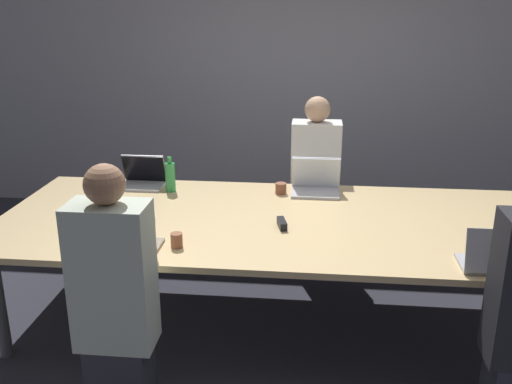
% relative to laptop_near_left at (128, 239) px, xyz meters
% --- Properties ---
extents(ground_plane, '(24.00, 24.00, 0.00)m').
position_rel_laptop_near_left_xyz_m(ground_plane, '(0.94, 0.59, -0.84)').
color(ground_plane, '#2D2D38').
extents(curtain_wall, '(12.00, 0.06, 2.80)m').
position_rel_laptop_near_left_xyz_m(curtain_wall, '(0.94, 2.93, 0.56)').
color(curtain_wall, '#9999A3').
rests_on(curtain_wall, ground_plane).
extents(conference_table, '(3.96, 1.54, 0.77)m').
position_rel_laptop_near_left_xyz_m(conference_table, '(0.94, 0.59, -0.11)').
color(conference_table, '#D6B77F').
rests_on(conference_table, ground_plane).
extents(laptop_near_left, '(0.36, 0.22, 0.23)m').
position_rel_laptop_near_left_xyz_m(laptop_near_left, '(0.00, 0.00, 0.00)').
color(laptop_near_left, gray).
rests_on(laptop_near_left, conference_table).
extents(person_near_left, '(0.40, 0.24, 1.42)m').
position_rel_laptop_near_left_xyz_m(person_near_left, '(0.07, -0.46, -0.15)').
color(person_near_left, '#2D2D38').
rests_on(person_near_left, ground_plane).
extents(cup_near_left, '(0.07, 0.07, 0.09)m').
position_rel_laptop_near_left_xyz_m(cup_near_left, '(0.27, 0.07, -0.02)').
color(cup_near_left, brown).
rests_on(cup_near_left, conference_table).
extents(laptop_far_left, '(0.33, 0.25, 0.25)m').
position_rel_laptop_near_left_xyz_m(laptop_far_left, '(-0.26, 1.19, 0.00)').
color(laptop_far_left, '#B7B7BC').
rests_on(laptop_far_left, conference_table).
extents(cup_far_left, '(0.08, 0.08, 0.09)m').
position_rel_laptop_near_left_xyz_m(cup_far_left, '(-0.50, 1.13, -0.02)').
color(cup_far_left, '#232328').
rests_on(cup_far_left, conference_table).
extents(bottle_far_left, '(0.08, 0.08, 0.27)m').
position_rel_laptop_near_left_xyz_m(bottle_far_left, '(-0.02, 1.08, 0.05)').
color(bottle_far_left, green).
rests_on(bottle_far_left, conference_table).
extents(laptop_far_center, '(0.36, 0.27, 0.27)m').
position_rel_laptop_near_left_xyz_m(laptop_far_center, '(1.07, 1.17, 0.01)').
color(laptop_far_center, '#B7B7BC').
rests_on(laptop_far_center, conference_table).
extents(person_far_center, '(0.40, 0.24, 1.43)m').
position_rel_laptop_near_left_xyz_m(person_far_center, '(1.07, 1.61, -0.15)').
color(person_far_center, '#2D2D38').
rests_on(person_far_center, ground_plane).
extents(cup_far_center, '(0.08, 0.08, 0.08)m').
position_rel_laptop_near_left_xyz_m(cup_far_center, '(0.82, 1.11, -0.03)').
color(cup_far_center, brown).
rests_on(cup_far_center, conference_table).
extents(laptop_near_right, '(0.34, 0.25, 0.25)m').
position_rel_laptop_near_left_xyz_m(laptop_near_right, '(2.03, -0.05, 0.01)').
color(laptop_near_right, '#B7B7BC').
rests_on(laptop_near_right, conference_table).
extents(stapler, '(0.08, 0.16, 0.05)m').
position_rel_laptop_near_left_xyz_m(stapler, '(0.86, 0.44, -0.04)').
color(stapler, black).
rests_on(stapler, conference_table).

